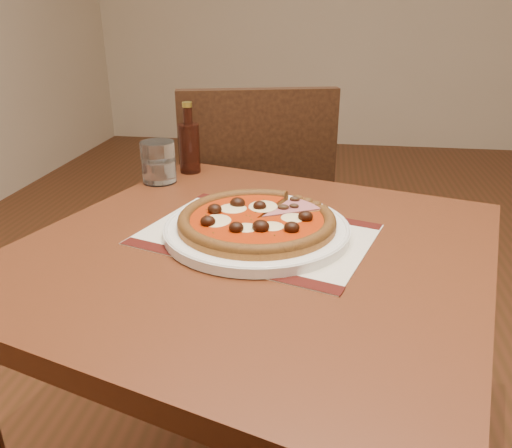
{
  "coord_description": "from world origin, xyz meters",
  "views": [
    {
      "loc": [
        -0.41,
        -1.58,
        1.14
      ],
      "look_at": [
        -0.54,
        -0.76,
        0.78
      ],
      "focal_mm": 35.0,
      "sensor_mm": 36.0,
      "label": 1
    }
  ],
  "objects_px": {
    "pizza": "(257,220)",
    "bottle": "(189,145)",
    "table": "(254,292)",
    "plate": "(257,229)",
    "water_glass": "(159,162)",
    "chair_far": "(254,212)"
  },
  "relations": [
    {
      "from": "plate",
      "to": "bottle",
      "type": "xyz_separation_m",
      "value": [
        -0.23,
        0.37,
        0.06
      ]
    },
    {
      "from": "table",
      "to": "pizza",
      "type": "bearing_deg",
      "value": 92.35
    },
    {
      "from": "chair_far",
      "to": "pizza",
      "type": "relative_size",
      "value": 3.21
    },
    {
      "from": "table",
      "to": "water_glass",
      "type": "height_order",
      "value": "water_glass"
    },
    {
      "from": "chair_far",
      "to": "bottle",
      "type": "relative_size",
      "value": 5.26
    },
    {
      "from": "pizza",
      "to": "water_glass",
      "type": "relative_size",
      "value": 2.93
    },
    {
      "from": "table",
      "to": "pizza",
      "type": "relative_size",
      "value": 3.39
    },
    {
      "from": "plate",
      "to": "pizza",
      "type": "relative_size",
      "value": 1.18
    },
    {
      "from": "plate",
      "to": "water_glass",
      "type": "height_order",
      "value": "water_glass"
    },
    {
      "from": "pizza",
      "to": "bottle",
      "type": "distance_m",
      "value": 0.43
    },
    {
      "from": "chair_far",
      "to": "plate",
      "type": "bearing_deg",
      "value": 84.36
    },
    {
      "from": "plate",
      "to": "water_glass",
      "type": "bearing_deg",
      "value": 135.61
    },
    {
      "from": "table",
      "to": "bottle",
      "type": "xyz_separation_m",
      "value": [
        -0.23,
        0.41,
        0.17
      ]
    },
    {
      "from": "pizza",
      "to": "bottle",
      "type": "height_order",
      "value": "bottle"
    },
    {
      "from": "water_glass",
      "to": "plate",
      "type": "bearing_deg",
      "value": -44.39
    },
    {
      "from": "chair_far",
      "to": "pizza",
      "type": "height_order",
      "value": "chair_far"
    },
    {
      "from": "pizza",
      "to": "plate",
      "type": "bearing_deg",
      "value": 52.08
    },
    {
      "from": "plate",
      "to": "pizza",
      "type": "height_order",
      "value": "pizza"
    },
    {
      "from": "table",
      "to": "water_glass",
      "type": "xyz_separation_m",
      "value": [
        -0.28,
        0.31,
        0.15
      ]
    },
    {
      "from": "plate",
      "to": "chair_far",
      "type": "bearing_deg",
      "value": 99.2
    },
    {
      "from": "plate",
      "to": "water_glass",
      "type": "xyz_separation_m",
      "value": [
        -0.28,
        0.27,
        0.04
      ]
    },
    {
      "from": "water_glass",
      "to": "chair_far",
      "type": "bearing_deg",
      "value": 63.31
    }
  ]
}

